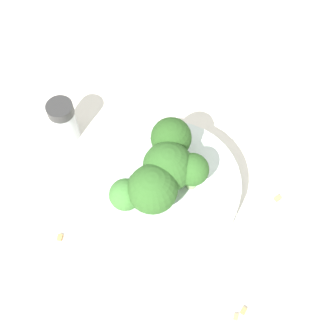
{
  "coord_description": "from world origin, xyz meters",
  "views": [
    {
      "loc": [
        -0.19,
        -0.17,
        0.54
      ],
      "look_at": [
        0.0,
        0.0,
        0.08
      ],
      "focal_mm": 50.0,
      "sensor_mm": 36.0,
      "label": 1
    }
  ],
  "objects": [
    {
      "name": "broccoli_floret_0",
      "position": [
        0.03,
        0.02,
        0.08
      ],
      "size": [
        0.05,
        0.05,
        0.06
      ],
      "color": "#7A9E5B",
      "rests_on": "bowl"
    },
    {
      "name": "almond_crumb_3",
      "position": [
        0.09,
        -0.1,
        0.0
      ],
      "size": [
        0.01,
        0.01,
        0.01
      ],
      "primitive_type": "cube",
      "rotation": [
        0.0,
        0.0,
        6.07
      ],
      "color": "tan",
      "rests_on": "ground_plane"
    },
    {
      "name": "almond_crumb_2",
      "position": [
        -0.13,
        0.06,
        0.0
      ],
      "size": [
        0.01,
        0.01,
        0.01
      ],
      "primitive_type": "cube",
      "rotation": [
        0.0,
        0.0,
        0.62
      ],
      "color": "#AD7F4C",
      "rests_on": "ground_plane"
    },
    {
      "name": "broccoli_floret_2",
      "position": [
        0.02,
        -0.02,
        0.08
      ],
      "size": [
        0.04,
        0.04,
        0.06
      ],
      "color": "#8EB770",
      "rests_on": "bowl"
    },
    {
      "name": "pepper_shaker",
      "position": [
        -0.02,
        0.17,
        0.03
      ],
      "size": [
        0.03,
        0.03,
        0.07
      ],
      "color": "#B2B7BC",
      "rests_on": "ground_plane"
    },
    {
      "name": "ground_plane",
      "position": [
        0.0,
        0.0,
        0.0
      ],
      "size": [
        3.0,
        3.0,
        0.0
      ],
      "primitive_type": "plane",
      "color": "silver"
    },
    {
      "name": "bowl",
      "position": [
        0.0,
        0.0,
        0.02
      ],
      "size": [
        0.18,
        0.18,
        0.04
      ],
      "primitive_type": "cylinder",
      "color": "silver",
      "rests_on": "ground_plane"
    },
    {
      "name": "broccoli_floret_1",
      "position": [
        -0.0,
        0.0,
        0.08
      ],
      "size": [
        0.06,
        0.06,
        0.07
      ],
      "color": "#8EB770",
      "rests_on": "bowl"
    },
    {
      "name": "almond_crumb_1",
      "position": [
        -0.06,
        -0.16,
        0.0
      ],
      "size": [
        0.01,
        0.01,
        0.01
      ],
      "primitive_type": "cube",
      "rotation": [
        0.0,
        0.0,
        0.49
      ],
      "color": "tan",
      "rests_on": "ground_plane"
    },
    {
      "name": "broccoli_floret_4",
      "position": [
        -0.06,
        0.01,
        0.07
      ],
      "size": [
        0.04,
        0.04,
        0.05
      ],
      "color": "#84AD66",
      "rests_on": "bowl"
    },
    {
      "name": "almond_crumb_0",
      "position": [
        -0.05,
        -0.16,
        0.0
      ],
      "size": [
        0.01,
        0.01,
        0.01
      ],
      "primitive_type": "cube",
      "rotation": [
        0.0,
        0.0,
        3.32
      ],
      "color": "#AD7F4C",
      "rests_on": "ground_plane"
    },
    {
      "name": "broccoli_floret_3",
      "position": [
        -0.03,
        -0.01,
        0.08
      ],
      "size": [
        0.06,
        0.06,
        0.07
      ],
      "color": "#8EB770",
      "rests_on": "bowl"
    }
  ]
}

